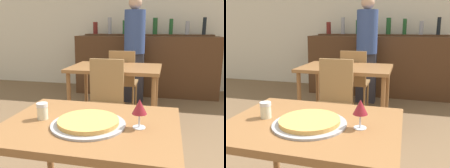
{
  "view_description": "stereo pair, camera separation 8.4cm",
  "coord_description": "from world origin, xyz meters",
  "views": [
    {
      "loc": [
        0.41,
        -1.27,
        1.27
      ],
      "look_at": [
        -0.0,
        0.55,
        0.83
      ],
      "focal_mm": 40.0,
      "sensor_mm": 36.0,
      "label": 1
    },
    {
      "loc": [
        0.49,
        -1.25,
        1.27
      ],
      "look_at": [
        -0.0,
        0.55,
        0.83
      ],
      "focal_mm": 40.0,
      "sensor_mm": 36.0,
      "label": 2
    }
  ],
  "objects": [
    {
      "name": "wall_back",
      "position": [
        0.0,
        3.93,
        1.4
      ],
      "size": [
        8.0,
        0.05,
        2.8
      ],
      "color": "silver",
      "rests_on": "ground_plane"
    },
    {
      "name": "dining_table_near",
      "position": [
        0.0,
        0.0,
        0.64
      ],
      "size": [
        0.99,
        0.76,
        0.73
      ],
      "color": "brown",
      "rests_on": "ground_plane"
    },
    {
      "name": "dining_table_far",
      "position": [
        -0.24,
        1.79,
        0.68
      ],
      "size": [
        1.14,
        0.77,
        0.77
      ],
      "color": "brown",
      "rests_on": "ground_plane"
    },
    {
      "name": "bar_counter",
      "position": [
        0.0,
        3.43,
        0.54
      ],
      "size": [
        2.6,
        0.56,
        1.09
      ],
      "color": "#4C2D19",
      "rests_on": "ground_plane"
    },
    {
      "name": "bar_back_shelf",
      "position": [
        -0.02,
        3.57,
        1.17
      ],
      "size": [
        2.39,
        0.24,
        0.34
      ],
      "color": "#4C2D19",
      "rests_on": "bar_counter"
    },
    {
      "name": "chair_far_side_front",
      "position": [
        -0.24,
        1.24,
        0.52
      ],
      "size": [
        0.4,
        0.4,
        0.92
      ],
      "color": "olive",
      "rests_on": "ground_plane"
    },
    {
      "name": "chair_far_side_back",
      "position": [
        -0.24,
        2.35,
        0.52
      ],
      "size": [
        0.4,
        0.4,
        0.92
      ],
      "rotation": [
        0.0,
        0.0,
        3.14
      ],
      "color": "olive",
      "rests_on": "ground_plane"
    },
    {
      "name": "pizza_tray",
      "position": [
        -0.0,
        -0.04,
        0.75
      ],
      "size": [
        0.41,
        0.41,
        0.04
      ],
      "color": "#A3A3A8",
      "rests_on": "dining_table_near"
    },
    {
      "name": "cheese_shaker",
      "position": [
        -0.29,
        -0.01,
        0.78
      ],
      "size": [
        0.07,
        0.07,
        0.1
      ],
      "color": "beige",
      "rests_on": "dining_table_near"
    },
    {
      "name": "person_standing",
      "position": [
        -0.14,
        2.85,
        0.94
      ],
      "size": [
        0.34,
        0.34,
        1.74
      ],
      "color": "#2D2D38",
      "rests_on": "ground_plane"
    },
    {
      "name": "wine_glass",
      "position": [
        0.28,
        -0.01,
        0.85
      ],
      "size": [
        0.08,
        0.08,
        0.16
      ],
      "color": "silver",
      "rests_on": "dining_table_near"
    }
  ]
}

